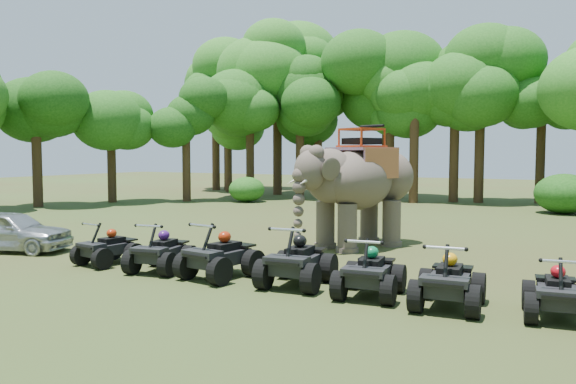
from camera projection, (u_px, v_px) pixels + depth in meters
The scene contains 26 objects.
ground at pixel (266, 269), 14.28m from camera, with size 110.00×110.00×0.00m, color #47381E.
elephant at pixel (359, 186), 17.57m from camera, with size 2.00×4.55×3.82m, color #4C4037, non-canonical shape.
parked_car at pixel (10, 231), 16.85m from camera, with size 1.47×3.64×1.24m, color #B3B6BA.
atv_0 at pixel (107, 243), 14.89m from camera, with size 1.13×1.55×1.15m, color black, non-canonical shape.
atv_1 at pixel (161, 246), 14.03m from camera, with size 1.22×1.68×1.24m, color black, non-canonical shape.
atv_2 at pixel (220, 250), 13.27m from camera, with size 1.33×1.82×1.35m, color black, non-canonical shape.
atv_3 at pixel (297, 255), 12.50m from camera, with size 1.35×1.86×1.38m, color black, non-canonical shape.
atv_4 at pixel (370, 266), 11.56m from camera, with size 1.24×1.70×1.26m, color black, non-canonical shape.
atv_5 at pixel (449, 275), 10.71m from camera, with size 1.26×1.73×1.28m, color black, non-canonical shape.
atv_6 at pixel (558, 287), 9.98m from camera, with size 1.15×1.57×1.16m, color black, non-canonical shape.
tree_0 at pixel (455, 131), 33.55m from camera, with size 5.95×5.95×8.50m, color #195114, non-canonical shape.
tree_1 at pixel (541, 140), 32.76m from camera, with size 5.17×5.17×7.39m, color #195114, non-canonical shape.
tree_24 at pixel (36, 139), 30.45m from camera, with size 5.19×5.19×7.41m, color #195114, non-canonical shape.
tree_25 at pixel (111, 145), 33.45m from camera, with size 4.80×4.80×6.86m, color #195114, non-canonical shape.
tree_26 at pixel (186, 147), 34.13m from camera, with size 4.66×4.66×6.65m, color #195114, non-canonical shape.
tree_27 at pixel (250, 139), 37.01m from camera, with size 5.46×5.46×7.81m, color #195114, non-canonical shape.
tree_28 at pixel (318, 140), 38.57m from camera, with size 5.41×5.41×7.73m, color #195114, non-canonical shape.
tree_29 at pixel (387, 126), 36.20m from camera, with size 6.55×6.55×9.36m, color #195114, non-canonical shape.
tree_31 at pixel (228, 145), 42.75m from camera, with size 5.03×5.03×7.19m, color #195114, non-canonical shape.
tree_32 at pixel (414, 135), 32.98m from camera, with size 5.59×5.59×7.99m, color #195114, non-canonical shape.
tree_34 at pixel (228, 126), 44.95m from camera, with size 7.20×7.20×10.29m, color #195114, non-canonical shape.
tree_35 at pixel (216, 126), 44.45m from camera, with size 7.17×7.17×10.25m, color #195114, non-canonical shape.
tree_37 at pixel (480, 128), 33.10m from camera, with size 6.21×6.21×8.87m, color #195114, non-canonical shape.
tree_38 at pixel (390, 137), 35.19m from camera, with size 5.51×5.51×7.87m, color #195114, non-canonical shape.
tree_39 at pixel (277, 117), 39.53m from camera, with size 7.64×7.64×10.91m, color #195114, non-canonical shape.
tree_40 at pixel (300, 133), 36.64m from camera, with size 5.92×5.92×8.46m, color #195114, non-canonical shape.
Camera 1 is at (7.19, -12.16, 2.96)m, focal length 35.00 mm.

